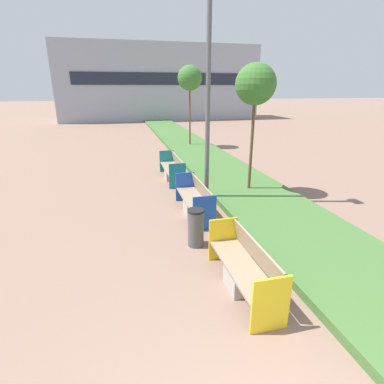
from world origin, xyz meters
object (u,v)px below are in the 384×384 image
sapling_tree_far (190,78)px  sapling_tree_near (256,85)px  bench_yellow_frame (244,271)px  litter_bin (196,228)px  street_lamp_post (209,39)px  bench_blue_frame (195,201)px  bench_teal_frame (173,170)px

sapling_tree_far → sapling_tree_near: bearing=-90.0°
bench_yellow_frame → litter_bin: bench_yellow_frame is taller
litter_bin → street_lamp_post: street_lamp_post is taller
bench_yellow_frame → sapling_tree_near: 6.29m
bench_blue_frame → litter_bin: bench_blue_frame is taller
litter_bin → street_lamp_post: (1.06, 2.71, 4.33)m
bench_yellow_frame → bench_teal_frame: (0.00, 7.17, 0.01)m
litter_bin → sapling_tree_near: 5.21m
bench_yellow_frame → street_lamp_post: bearing=82.2°
bench_teal_frame → sapling_tree_near: sapling_tree_near is taller
bench_yellow_frame → sapling_tree_far: bearing=80.5°
sapling_tree_near → bench_yellow_frame: bearing=-115.1°
street_lamp_post → bench_yellow_frame: bearing=-97.8°
bench_yellow_frame → sapling_tree_near: bearing=64.9°
street_lamp_post → sapling_tree_far: street_lamp_post is taller
bench_yellow_frame → sapling_tree_far: size_ratio=0.45×
sapling_tree_far → litter_bin: bearing=-102.9°
bench_blue_frame → litter_bin: 1.89m
street_lamp_post → sapling_tree_near: bearing=14.4°
bench_blue_frame → bench_teal_frame: bearing=90.0°
bench_yellow_frame → litter_bin: (-0.45, 1.76, 0.08)m
litter_bin → sapling_tree_near: bearing=48.8°
sapling_tree_far → bench_teal_frame: bearing=-109.3°
sapling_tree_near → bench_teal_frame: bearing=135.2°
bench_teal_frame → street_lamp_post: bearing=-77.4°
bench_teal_frame → sapling_tree_far: 7.82m
sapling_tree_near → street_lamp_post: bearing=-165.6°
street_lamp_post → sapling_tree_near: (1.68, 0.43, -1.20)m
sapling_tree_far → bench_yellow_frame: bearing=-99.5°
litter_bin → sapling_tree_far: (2.74, 11.95, 3.55)m
litter_bin → street_lamp_post: 5.21m
bench_yellow_frame → street_lamp_post: size_ratio=0.24×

